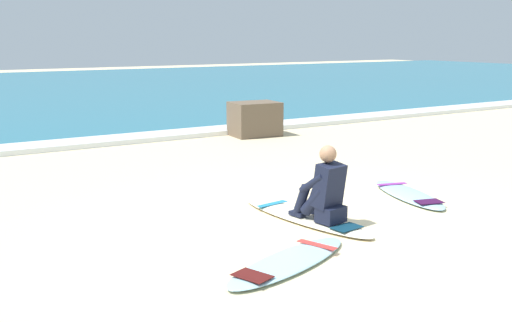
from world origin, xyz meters
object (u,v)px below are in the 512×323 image
(surfboard_spare_near, at_px, (289,261))
(surfboard_spare_far, at_px, (408,194))
(surfboard_main, at_px, (305,217))
(surfer_seated, at_px, (324,192))
(shoreline_rock, at_px, (255,119))

(surfboard_spare_near, distance_m, surfboard_spare_far, 3.33)
(surfboard_main, distance_m, surfer_seated, 0.52)
(surfboard_main, distance_m, surfboard_spare_near, 1.62)
(surfboard_main, bearing_deg, surfboard_spare_far, 3.39)
(surfboard_spare_near, distance_m, shoreline_rock, 8.34)
(surfer_seated, bearing_deg, surfboard_spare_far, 13.15)
(surfboard_main, xyz_separation_m, surfboard_spare_near, (-1.09, -1.20, 0.00))
(surfboard_spare_near, relative_size, shoreline_rock, 1.79)
(surfer_seated, distance_m, surfboard_spare_far, 2.02)
(surfer_seated, relative_size, shoreline_rock, 0.87)
(surfboard_spare_far, bearing_deg, surfer_seated, -166.85)
(surfboard_spare_near, xyz_separation_m, surfboard_spare_far, (3.06, 1.31, 0.00))
(surfboard_main, height_order, shoreline_rock, shoreline_rock)
(surfer_seated, bearing_deg, surfboard_spare_near, -142.60)
(shoreline_rock, bearing_deg, surfboard_spare_far, -99.88)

